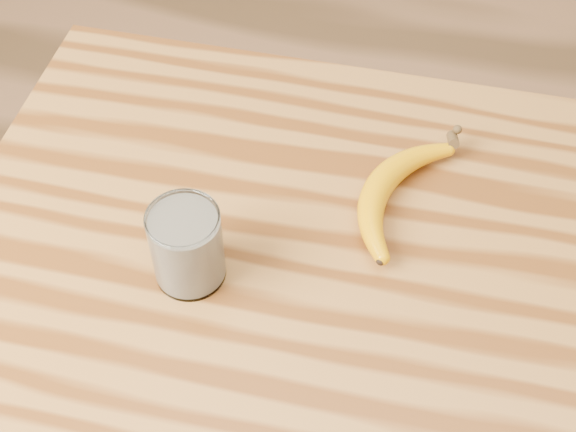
# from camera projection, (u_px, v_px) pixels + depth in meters

# --- Properties ---
(table) EXTENTS (1.20, 0.80, 0.90)m
(table) POSITION_uv_depth(u_px,v_px,m) (439.00, 389.00, 0.95)
(table) COLOR #9A642B
(table) RESTS_ON ground
(smoothie_glass) EXTENTS (0.08, 0.08, 0.10)m
(smoothie_glass) POSITION_uv_depth(u_px,v_px,m) (187.00, 246.00, 0.86)
(smoothie_glass) COLOR white
(smoothie_glass) RESTS_ON table
(banana) EXTENTS (0.18, 0.30, 0.03)m
(banana) POSITION_uv_depth(u_px,v_px,m) (379.00, 185.00, 0.96)
(banana) COLOR #DD9000
(banana) RESTS_ON table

